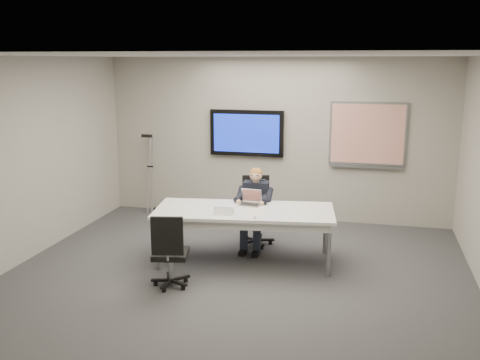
% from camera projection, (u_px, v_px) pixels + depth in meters
% --- Properties ---
extents(floor, '(6.00, 6.00, 0.02)m').
position_uv_depth(floor, '(232.00, 283.00, 6.72)').
color(floor, '#363638').
rests_on(floor, ground).
extents(ceiling, '(6.00, 6.00, 0.02)m').
position_uv_depth(ceiling, '(231.00, 55.00, 6.10)').
color(ceiling, silver).
rests_on(ceiling, wall_back).
extents(wall_back, '(6.00, 0.02, 2.80)m').
position_uv_depth(wall_back, '(275.00, 139.00, 9.25)').
color(wall_back, '#A29C92').
rests_on(wall_back, ground).
extents(wall_front, '(6.00, 0.02, 2.80)m').
position_uv_depth(wall_front, '(117.00, 267.00, 3.57)').
color(wall_front, '#A29C92').
rests_on(wall_front, ground).
extents(wall_left, '(0.02, 6.00, 2.80)m').
position_uv_depth(wall_left, '(14.00, 163.00, 7.11)').
color(wall_left, '#A29C92').
rests_on(wall_left, ground).
extents(conference_table, '(2.55, 1.34, 0.75)m').
position_uv_depth(conference_table, '(244.00, 215.00, 7.32)').
color(conference_table, white).
rests_on(conference_table, ground).
extents(tv_display, '(1.30, 0.09, 0.80)m').
position_uv_depth(tv_display, '(247.00, 133.00, 9.29)').
color(tv_display, black).
rests_on(tv_display, wall_back).
extents(whiteboard, '(1.25, 0.08, 1.10)m').
position_uv_depth(whiteboard, '(368.00, 135.00, 8.83)').
color(whiteboard, gray).
rests_on(whiteboard, wall_back).
extents(office_chair_far, '(0.60, 0.60, 1.03)m').
position_uv_depth(office_chair_far, '(256.00, 223.00, 8.11)').
color(office_chair_far, black).
rests_on(office_chair_far, ground).
extents(office_chair_near, '(0.54, 0.54, 0.95)m').
position_uv_depth(office_chair_near, '(170.00, 264.00, 6.55)').
color(office_chair_near, black).
rests_on(office_chair_near, ground).
extents(seated_person, '(0.39, 0.66, 1.20)m').
position_uv_depth(seated_person, '(254.00, 217.00, 7.85)').
color(seated_person, '#212837').
rests_on(seated_person, office_chair_far).
extents(crutch, '(0.35, 0.64, 1.53)m').
position_uv_depth(crutch, '(151.00, 172.00, 9.72)').
color(crutch, '#B1B3BA').
rests_on(crutch, ground).
extents(laptop, '(0.32, 0.31, 0.21)m').
position_uv_depth(laptop, '(251.00, 201.00, 7.54)').
color(laptop, '#ADADB0').
rests_on(laptop, conference_table).
extents(name_tent, '(0.26, 0.09, 0.10)m').
position_uv_depth(name_tent, '(224.00, 211.00, 7.05)').
color(name_tent, white).
rests_on(name_tent, conference_table).
extents(pen, '(0.05, 0.12, 0.01)m').
position_uv_depth(pen, '(255.00, 218.00, 6.91)').
color(pen, black).
rests_on(pen, conference_table).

